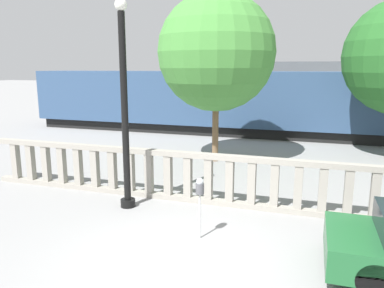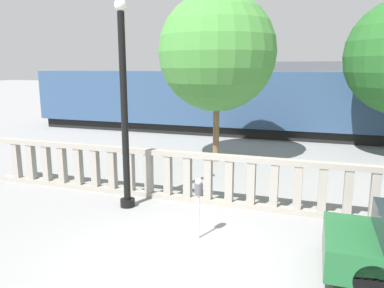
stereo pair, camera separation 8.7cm
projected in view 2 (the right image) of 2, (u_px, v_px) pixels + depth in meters
ground_plane at (177, 261)px, 7.07m from camera, size 160.00×160.00×0.00m
balustrade at (219, 180)px, 9.83m from camera, size 14.34×0.24×1.38m
lamppost at (124, 111)px, 9.36m from camera, size 0.38×0.38×5.19m
parking_meter at (199, 190)px, 7.81m from camera, size 0.18×0.18×1.34m
train_near at (258, 102)px, 19.73m from camera, size 25.30×2.66×3.97m
train_far at (341, 88)px, 27.79m from camera, size 26.60×2.65×4.60m
tree_right at (217, 52)px, 13.81m from camera, size 4.37×4.37×6.32m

